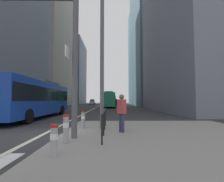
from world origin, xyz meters
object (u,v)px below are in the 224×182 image
(city_bus_blue_oncoming, at_px, (36,97))
(traffic_signal_gantry, at_px, (18,34))
(city_bus_red_distant, at_px, (112,100))
(bollard_right, at_px, (66,127))
(street_lamp_post, at_px, (102,30))
(pedestrian_waiting, at_px, (122,111))
(city_bus_red_receding, at_px, (109,99))
(car_receding_near, at_px, (114,102))
(car_oncoming_mid, at_px, (92,102))
(bollard_back, at_px, (83,119))
(bollard_left, at_px, (54,138))

(city_bus_blue_oncoming, bearing_deg, traffic_signal_gantry, -70.12)
(city_bus_red_distant, distance_m, bollard_right, 54.40)
(city_bus_red_distant, distance_m, street_lamp_post, 51.58)
(pedestrian_waiting, bearing_deg, city_bus_red_receding, 91.65)
(city_bus_red_distant, height_order, bollard_right, city_bus_red_distant)
(city_bus_red_receding, height_order, car_receding_near, city_bus_red_receding)
(city_bus_red_distant, height_order, traffic_signal_gantry, traffic_signal_gantry)
(street_lamp_post, bearing_deg, bollard_right, -110.03)
(car_oncoming_mid, height_order, bollard_back, car_oncoming_mid)
(city_bus_red_receding, relative_size, bollard_right, 11.95)
(city_bus_red_distant, bearing_deg, car_oncoming_mid, 174.14)
(city_bus_blue_oncoming, relative_size, pedestrian_waiting, 6.68)
(bollard_right, distance_m, pedestrian_waiting, 2.72)
(car_receding_near, bearing_deg, traffic_signal_gantry, -96.79)
(city_bus_blue_oncoming, xyz_separation_m, city_bus_red_receding, (6.24, 21.87, 0.00))
(car_oncoming_mid, xyz_separation_m, pedestrian_waiting, (7.09, -53.28, 0.09))
(city_bus_red_receding, height_order, street_lamp_post, street_lamp_post)
(pedestrian_waiting, bearing_deg, traffic_signal_gantry, -164.85)
(city_bus_red_distant, xyz_separation_m, car_oncoming_mid, (-7.30, 0.75, -0.85))
(street_lamp_post, height_order, bollard_right, street_lamp_post)
(car_receding_near, height_order, pedestrian_waiting, car_receding_near)
(city_bus_red_receding, distance_m, car_receding_near, 10.48)
(car_oncoming_mid, height_order, street_lamp_post, street_lamp_post)
(city_bus_blue_oncoming, xyz_separation_m, car_receding_near, (7.81, 32.20, -0.85))
(street_lamp_post, bearing_deg, bollard_left, -103.24)
(bollard_left, bearing_deg, car_oncoming_mid, 95.23)
(car_oncoming_mid, distance_m, street_lamp_post, 52.74)
(street_lamp_post, distance_m, bollard_right, 5.54)
(traffic_signal_gantry, height_order, pedestrian_waiting, traffic_signal_gantry)
(city_bus_red_receding, height_order, bollard_left, city_bus_red_receding)
(city_bus_red_receding, bearing_deg, car_oncoming_mid, 104.48)
(city_bus_blue_oncoming, bearing_deg, city_bus_red_distant, 80.87)
(city_bus_red_receding, relative_size, pedestrian_waiting, 6.70)
(car_oncoming_mid, bearing_deg, street_lamp_post, -83.28)
(car_receding_near, bearing_deg, bollard_right, -93.79)
(traffic_signal_gantry, relative_size, bollard_right, 6.99)
(car_receding_near, bearing_deg, car_oncoming_mid, 119.38)
(city_bus_red_distant, relative_size, bollard_left, 13.17)
(car_oncoming_mid, xyz_separation_m, car_receding_near, (7.83, -13.91, 0.00))
(street_lamp_post, bearing_deg, car_receding_near, 87.49)
(bollard_right, bearing_deg, bollard_back, 87.80)
(traffic_signal_gantry, bearing_deg, city_bus_red_distant, 85.43)
(car_oncoming_mid, distance_m, bollard_back, 52.53)
(bollard_right, xyz_separation_m, pedestrian_waiting, (1.99, 1.81, 0.41))
(city_bus_blue_oncoming, height_order, bollard_back, city_bus_blue_oncoming)
(bollard_left, relative_size, pedestrian_waiting, 0.48)
(city_bus_blue_oncoming, xyz_separation_m, car_oncoming_mid, (-0.01, 46.10, -0.85))
(bollard_left, bearing_deg, city_bus_blue_oncoming, 116.52)
(bollard_back, relative_size, pedestrian_waiting, 0.52)
(bollard_back, bearing_deg, pedestrian_waiting, -28.14)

